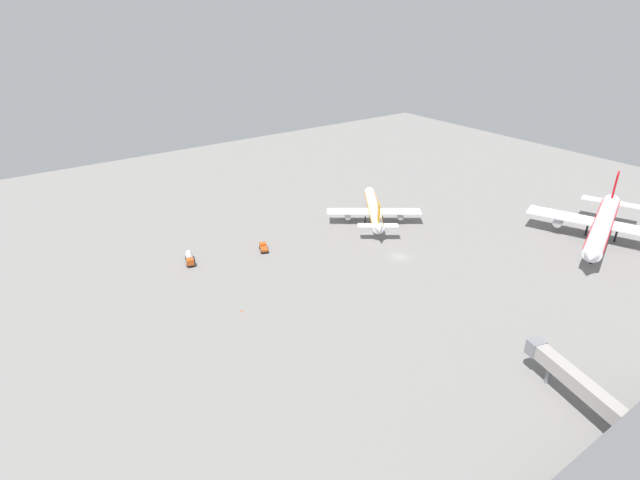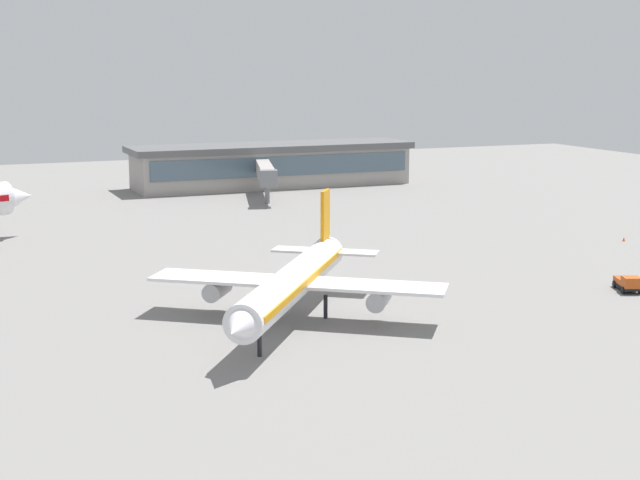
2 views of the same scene
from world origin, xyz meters
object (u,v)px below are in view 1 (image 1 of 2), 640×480
Objects in this scene: fuel_truck at (190,258)px; safety_cone_near_gate at (241,311)px; airplane_taxiing at (374,209)px; pushback_tractor at (263,247)px; airplane_at_gate at (603,224)px.

fuel_truck reaches higher than safety_cone_near_gate.
airplane_taxiing reaches higher than pushback_tractor.
airplane_at_gate reaches higher than fuel_truck.
fuel_truck is at bearing 118.78° from airplane_taxiing.
pushback_tractor is at bearing 50.58° from safety_cone_near_gate.
safety_cone_near_gate is (0.03, -30.12, -1.09)m from fuel_truck.
airplane_at_gate is 10.81× the size of pushback_tractor.
airplane_taxiing is 6.80× the size of pushback_tractor.
airplane_at_gate is at bearing 78.57° from fuel_truck.
airplane_at_gate reaches higher than airplane_taxiing.
pushback_tractor is (-84.32, 54.38, -5.00)m from airplane_at_gate.
airplane_at_gate is 1.59× the size of airplane_taxiing.
airplane_taxiing is 61.09m from fuel_truck.
pushback_tractor is 7.99× the size of safety_cone_near_gate.
fuel_truck is 1.37× the size of pushback_tractor.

